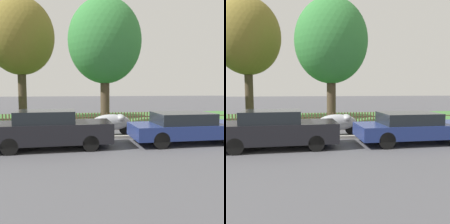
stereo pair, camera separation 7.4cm
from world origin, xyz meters
TOP-DOWN VIEW (x-y plane):
  - ground_plane at (0.00, 0.00)m, footprint 120.00×120.00m
  - kerb_stone at (0.00, 0.10)m, footprint 43.28×0.20m
  - grass_strip at (0.00, 7.05)m, footprint 43.28×9.27m
  - park_fence at (-0.00, 2.43)m, footprint 43.28×0.05m
  - parked_car_navy_estate at (0.05, -1.28)m, footprint 4.36×1.82m
  - parked_car_red_compact at (5.34, -1.18)m, footprint 4.62×1.92m
  - covered_motorcycle at (2.65, 0.85)m, footprint 2.00×0.73m
  - tree_behind_motorcycle at (-2.60, 7.54)m, footprint 4.53×4.53m
  - tree_mid_park at (2.72, 4.00)m, footprint 4.22×4.22m

SIDE VIEW (x-z plane):
  - ground_plane at x=0.00m, z-range 0.00..0.00m
  - grass_strip at x=0.00m, z-range 0.00..0.01m
  - kerb_stone at x=0.00m, z-range 0.00..0.12m
  - park_fence at x=0.00m, z-range 0.00..0.93m
  - covered_motorcycle at x=2.65m, z-range 0.12..1.11m
  - parked_car_red_compact at x=5.34m, z-range 0.03..1.26m
  - parked_car_navy_estate at x=0.05m, z-range 0.01..1.41m
  - tree_mid_park at x=2.72m, z-range 1.20..8.54m
  - tree_behind_motorcycle at x=-2.60m, z-range 1.51..9.83m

